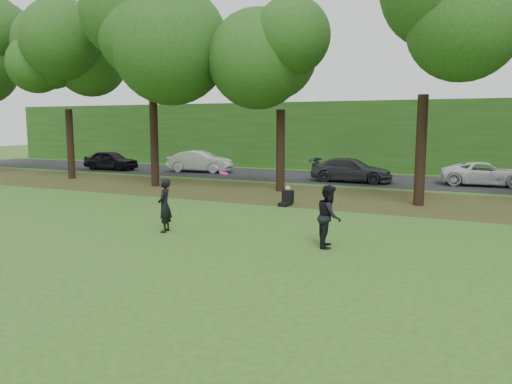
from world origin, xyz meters
TOP-DOWN VIEW (x-y plane):
  - ground at (0.00, 0.00)m, footprint 120.00×120.00m
  - leaf_litter at (0.00, 13.00)m, footprint 60.00×7.00m
  - street at (0.00, 21.00)m, footprint 70.00×7.00m
  - far_hedge at (0.00, 27.00)m, footprint 70.00×3.00m
  - player_left at (-2.59, 3.42)m, footprint 0.60×0.73m
  - player_right at (2.70, 3.82)m, footprint 0.85×0.99m
  - parked_cars at (-1.49, 20.11)m, footprint 39.36×3.74m
  - frisbee at (-0.38, 3.31)m, footprint 0.37×0.38m
  - seated_person at (-1.02, 9.90)m, footprint 0.45×0.75m
  - tree_line at (-0.34, 12.94)m, footprint 55.30×7.90m

SIDE VIEW (x-z plane):
  - ground at x=0.00m, z-range 0.00..0.00m
  - leaf_litter at x=0.00m, z-range 0.00..0.01m
  - street at x=0.00m, z-range 0.00..0.02m
  - seated_person at x=-1.02m, z-range -0.10..0.73m
  - parked_cars at x=-1.49m, z-range -0.03..1.46m
  - player_left at x=-2.59m, z-range 0.00..1.73m
  - player_right at x=2.70m, z-range 0.00..1.76m
  - frisbee at x=-0.38m, z-range 1.94..2.06m
  - far_hedge at x=0.00m, z-range 0.00..5.00m
  - tree_line at x=-0.34m, z-range 1.69..14.00m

